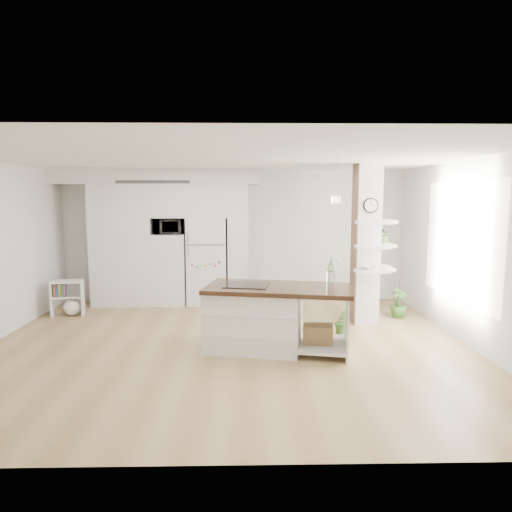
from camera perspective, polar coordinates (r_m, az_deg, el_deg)
The scene contains 14 objects.
floor at distance 6.81m, azimuth -3.46°, elevation -11.11°, with size 7.00×6.00×0.01m, color tan.
room at distance 6.46m, azimuth -3.59°, elevation 4.69°, with size 7.04×6.04×2.72m.
cabinet_wall at distance 9.30m, azimuth -11.85°, elevation 3.23°, with size 4.00×0.71×2.70m.
refrigerator at distance 9.26m, azimuth -6.11°, elevation -0.60°, with size 0.78×0.69×1.75m.
column at distance 7.91m, azimuth 14.28°, elevation 1.32°, with size 0.69×0.90×2.70m.
window at distance 7.50m, azimuth 24.16°, elevation 1.71°, with size 2.40×2.40×0.00m, color white.
pendant_light at distance 6.75m, azimuth 11.13°, elevation 6.93°, with size 0.12×0.12×0.10m, color white.
kitchen_island at distance 6.54m, azimuth 0.80°, elevation -7.51°, with size 2.18×1.34×1.48m.
bookshelf at distance 9.03m, azimuth -22.33°, elevation -5.12°, with size 0.60×0.43×0.65m.
floor_plant_a at distance 7.39m, azimuth 10.68°, elevation -8.01°, with size 0.23×0.19×0.42m, color #3A6A2A.
floor_plant_b at distance 8.64m, azimuth 17.35°, elevation -5.62°, with size 0.29×0.29×0.53m, color #3A6A2A.
microwave at distance 9.22m, azimuth -10.85°, elevation 3.62°, with size 0.54×0.37×0.30m, color #2D2D2D.
shelf_plant at distance 8.13m, azimuth 15.72°, elevation 2.65°, with size 0.27×0.23×0.30m, color #3A6A2A.
decor_bowl at distance 7.71m, azimuth 14.09°, elevation -1.45°, with size 0.22×0.22×0.05m, color white.
Camera 1 is at (0.27, -6.45, 2.17)m, focal length 32.00 mm.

